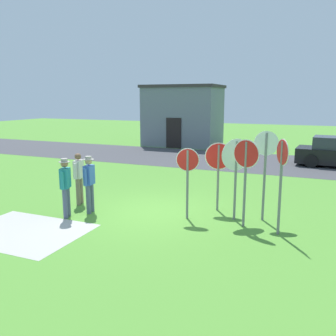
% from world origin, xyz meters
% --- Properties ---
extents(ground_plane, '(80.00, 80.00, 0.00)m').
position_xyz_m(ground_plane, '(0.00, 0.00, 0.00)').
color(ground_plane, '#518E33').
extents(street_asphalt, '(60.00, 6.40, 0.01)m').
position_xyz_m(street_asphalt, '(0.00, 10.19, 0.00)').
color(street_asphalt, '#424247').
rests_on(street_asphalt, ground).
extents(concrete_path, '(3.20, 2.40, 0.01)m').
position_xyz_m(concrete_path, '(-2.41, -2.65, 0.00)').
color(concrete_path, '#ADAAA3').
rests_on(concrete_path, ground).
extents(building_background, '(5.41, 3.89, 4.36)m').
position_xyz_m(building_background, '(-4.64, 15.42, 2.19)').
color(building_background, slate).
rests_on(building_background, ground).
extents(stop_sign_rear_right, '(0.72, 0.27, 2.37)m').
position_xyz_m(stop_sign_rear_right, '(2.81, -0.01, 1.62)').
color(stop_sign_rear_right, slate).
rests_on(stop_sign_rear_right, ground).
extents(stop_sign_far_back, '(0.81, 0.20, 2.12)m').
position_xyz_m(stop_sign_far_back, '(1.80, 1.07, 1.45)').
color(stop_sign_far_back, slate).
rests_on(stop_sign_far_back, ground).
extents(stop_sign_nearest, '(0.65, 0.16, 2.05)m').
position_xyz_m(stop_sign_nearest, '(1.18, -0.01, 1.38)').
color(stop_sign_nearest, slate).
rests_on(stop_sign_nearest, ground).
extents(stop_sign_low_front, '(0.64, 0.26, 2.55)m').
position_xyz_m(stop_sign_low_front, '(3.22, 0.68, 1.72)').
color(stop_sign_low_front, slate).
rests_on(stop_sign_low_front, ground).
extents(stop_sign_tallest, '(0.34, 0.59, 2.46)m').
position_xyz_m(stop_sign_tallest, '(3.74, -0.28, 1.65)').
color(stop_sign_tallest, slate).
rests_on(stop_sign_tallest, ground).
extents(stop_sign_leaning_right, '(0.69, 0.59, 2.33)m').
position_xyz_m(stop_sign_leaning_right, '(2.47, 0.40, 1.61)').
color(stop_sign_leaning_right, slate).
rests_on(stop_sign_leaning_right, ground).
extents(person_in_teal, '(0.33, 0.54, 1.74)m').
position_xyz_m(person_in_teal, '(-2.10, -1.25, 0.98)').
color(person_in_teal, '#4C5670').
rests_on(person_in_teal, ground).
extents(person_in_dark_shirt, '(0.31, 0.56, 1.74)m').
position_xyz_m(person_in_dark_shirt, '(-1.71, -0.64, 0.98)').
color(person_in_dark_shirt, '#4C5670').
rests_on(person_in_dark_shirt, ground).
extents(person_with_sunhat, '(0.29, 0.56, 1.69)m').
position_xyz_m(person_with_sunhat, '(-2.54, -0.03, 0.95)').
color(person_with_sunhat, '#7A6B56').
rests_on(person_with_sunhat, ground).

